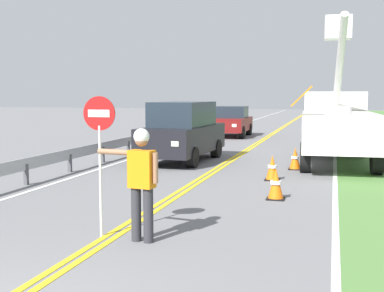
{
  "coord_description": "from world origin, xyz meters",
  "views": [
    {
      "loc": [
        3.51,
        -3.33,
        2.35
      ],
      "look_at": [
        0.45,
        7.61,
        1.2
      ],
      "focal_mm": 47.4,
      "sensor_mm": 36.0,
      "label": 1
    }
  ],
  "objects_px": {
    "flagger_worker": "(141,177)",
    "traffic_cone_mid": "(272,168)",
    "utility_bucket_truck": "(337,122)",
    "stop_sign_paddle": "(100,134)",
    "oncoming_suv_nearest": "(183,131)",
    "traffic_cone_lead": "(276,185)",
    "oncoming_sedan_second": "(231,122)",
    "traffic_cone_tail": "(295,159)"
  },
  "relations": [
    {
      "from": "flagger_worker",
      "to": "traffic_cone_mid",
      "type": "xyz_separation_m",
      "value": [
        1.33,
        6.45,
        -0.71
      ]
    },
    {
      "from": "utility_bucket_truck",
      "to": "stop_sign_paddle",
      "type": "bearing_deg",
      "value": -109.52
    },
    {
      "from": "utility_bucket_truck",
      "to": "oncoming_suv_nearest",
      "type": "height_order",
      "value": "utility_bucket_truck"
    },
    {
      "from": "stop_sign_paddle",
      "to": "oncoming_suv_nearest",
      "type": "height_order",
      "value": "stop_sign_paddle"
    },
    {
      "from": "oncoming_suv_nearest",
      "to": "traffic_cone_lead",
      "type": "height_order",
      "value": "oncoming_suv_nearest"
    },
    {
      "from": "traffic_cone_lead",
      "to": "oncoming_sedan_second",
      "type": "bearing_deg",
      "value": 104.56
    },
    {
      "from": "traffic_cone_lead",
      "to": "traffic_cone_tail",
      "type": "xyz_separation_m",
      "value": [
        0.08,
        4.76,
        0.0
      ]
    },
    {
      "from": "oncoming_suv_nearest",
      "to": "oncoming_sedan_second",
      "type": "bearing_deg",
      "value": 92.31
    },
    {
      "from": "oncoming_suv_nearest",
      "to": "traffic_cone_tail",
      "type": "height_order",
      "value": "oncoming_suv_nearest"
    },
    {
      "from": "flagger_worker",
      "to": "traffic_cone_tail",
      "type": "relative_size",
      "value": 2.61
    },
    {
      "from": "flagger_worker",
      "to": "traffic_cone_lead",
      "type": "height_order",
      "value": "flagger_worker"
    },
    {
      "from": "utility_bucket_truck",
      "to": "traffic_cone_lead",
      "type": "height_order",
      "value": "utility_bucket_truck"
    },
    {
      "from": "utility_bucket_truck",
      "to": "oncoming_suv_nearest",
      "type": "distance_m",
      "value": 5.35
    },
    {
      "from": "oncoming_suv_nearest",
      "to": "traffic_cone_tail",
      "type": "xyz_separation_m",
      "value": [
        3.98,
        -0.96,
        -0.72
      ]
    },
    {
      "from": "oncoming_sedan_second",
      "to": "traffic_cone_mid",
      "type": "height_order",
      "value": "oncoming_sedan_second"
    },
    {
      "from": "oncoming_suv_nearest",
      "to": "flagger_worker",
      "type": "bearing_deg",
      "value": -77.17
    },
    {
      "from": "stop_sign_paddle",
      "to": "utility_bucket_truck",
      "type": "distance_m",
      "value": 11.34
    },
    {
      "from": "utility_bucket_truck",
      "to": "traffic_cone_tail",
      "type": "xyz_separation_m",
      "value": [
        -1.24,
        -2.11,
        -1.07
      ]
    },
    {
      "from": "traffic_cone_lead",
      "to": "traffic_cone_mid",
      "type": "xyz_separation_m",
      "value": [
        -0.37,
        2.55,
        0.0
      ]
    },
    {
      "from": "oncoming_suv_nearest",
      "to": "oncoming_sedan_second",
      "type": "relative_size",
      "value": 1.13
    },
    {
      "from": "traffic_cone_tail",
      "to": "traffic_cone_lead",
      "type": "bearing_deg",
      "value": -90.96
    },
    {
      "from": "oncoming_sedan_second",
      "to": "traffic_cone_lead",
      "type": "distance_m",
      "value": 17.3
    },
    {
      "from": "traffic_cone_mid",
      "to": "utility_bucket_truck",
      "type": "bearing_deg",
      "value": 68.67
    },
    {
      "from": "oncoming_sedan_second",
      "to": "utility_bucket_truck",
      "type": "bearing_deg",
      "value": -60.13
    },
    {
      "from": "utility_bucket_truck",
      "to": "oncoming_sedan_second",
      "type": "distance_m",
      "value": 11.38
    },
    {
      "from": "utility_bucket_truck",
      "to": "oncoming_sedan_second",
      "type": "xyz_separation_m",
      "value": [
        -5.66,
        9.86,
        -0.57
      ]
    },
    {
      "from": "oncoming_sedan_second",
      "to": "traffic_cone_mid",
      "type": "relative_size",
      "value": 5.9
    },
    {
      "from": "stop_sign_paddle",
      "to": "traffic_cone_tail",
      "type": "distance_m",
      "value": 9.04
    },
    {
      "from": "utility_bucket_truck",
      "to": "traffic_cone_tail",
      "type": "bearing_deg",
      "value": -120.33
    },
    {
      "from": "flagger_worker",
      "to": "traffic_cone_lead",
      "type": "bearing_deg",
      "value": 66.39
    },
    {
      "from": "flagger_worker",
      "to": "traffic_cone_tail",
      "type": "height_order",
      "value": "flagger_worker"
    },
    {
      "from": "flagger_worker",
      "to": "traffic_cone_lead",
      "type": "relative_size",
      "value": 2.61
    },
    {
      "from": "stop_sign_paddle",
      "to": "traffic_cone_tail",
      "type": "bearing_deg",
      "value": 73.43
    },
    {
      "from": "traffic_cone_lead",
      "to": "traffic_cone_tail",
      "type": "height_order",
      "value": "same"
    },
    {
      "from": "oncoming_sedan_second",
      "to": "flagger_worker",
      "type": "bearing_deg",
      "value": -82.72
    },
    {
      "from": "traffic_cone_tail",
      "to": "oncoming_suv_nearest",
      "type": "bearing_deg",
      "value": 166.4
    },
    {
      "from": "utility_bucket_truck",
      "to": "traffic_cone_mid",
      "type": "relative_size",
      "value": 9.88
    },
    {
      "from": "traffic_cone_tail",
      "to": "utility_bucket_truck",
      "type": "bearing_deg",
      "value": 59.67
    },
    {
      "from": "utility_bucket_truck",
      "to": "traffic_cone_tail",
      "type": "relative_size",
      "value": 9.88
    },
    {
      "from": "stop_sign_paddle",
      "to": "traffic_cone_lead",
      "type": "xyz_separation_m",
      "value": [
        2.47,
        3.8,
        -1.37
      ]
    },
    {
      "from": "utility_bucket_truck",
      "to": "traffic_cone_mid",
      "type": "xyz_separation_m",
      "value": [
        -1.69,
        -4.33,
        -1.07
      ]
    },
    {
      "from": "utility_bucket_truck",
      "to": "traffic_cone_mid",
      "type": "height_order",
      "value": "utility_bucket_truck"
    }
  ]
}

